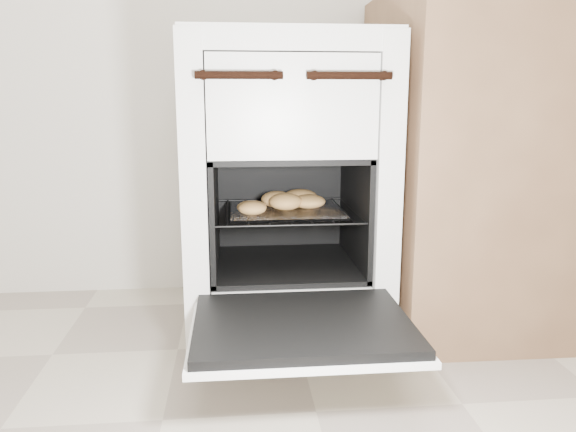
% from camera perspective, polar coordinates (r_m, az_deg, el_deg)
% --- Properties ---
extents(stove, '(0.55, 0.61, 0.84)m').
position_cam_1_polar(stove, '(1.64, -0.45, 2.51)').
color(stove, white).
rests_on(stove, ground).
extents(oven_door, '(0.49, 0.38, 0.03)m').
position_cam_1_polar(oven_door, '(1.26, 1.47, -11.22)').
color(oven_door, black).
rests_on(oven_door, stove).
extents(oven_rack, '(0.40, 0.38, 0.01)m').
position_cam_1_polar(oven_rack, '(1.59, -0.25, 0.50)').
color(oven_rack, black).
rests_on(oven_rack, stove).
extents(foil_sheet, '(0.31, 0.27, 0.01)m').
position_cam_1_polar(foil_sheet, '(1.57, -0.19, 0.57)').
color(foil_sheet, white).
rests_on(foil_sheet, oven_rack).
extents(baked_rolls, '(0.29, 0.23, 0.05)m').
position_cam_1_polar(baked_rolls, '(1.57, -0.37, 1.52)').
color(baked_rolls, tan).
rests_on(baked_rolls, foil_sheet).
extents(counter, '(0.99, 0.66, 0.98)m').
position_cam_1_polar(counter, '(1.89, 24.35, 5.18)').
color(counter, brown).
rests_on(counter, ground).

